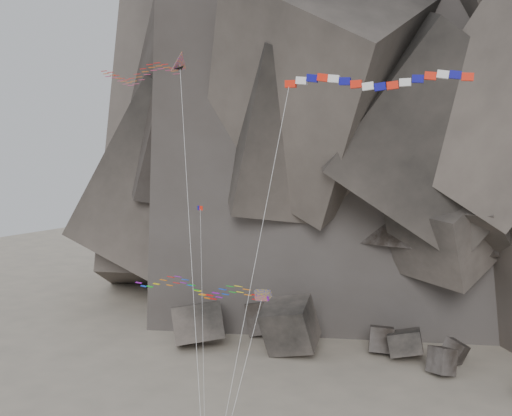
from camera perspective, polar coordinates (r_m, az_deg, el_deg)
The scene contains 6 objects.
headland at distance 114.88m, azimuth 16.57°, elevation 12.94°, with size 110.00×70.00×84.00m, color #5D534C, non-canonical shape.
boulder_field at distance 87.87m, azimuth 1.88°, elevation -10.67°, with size 74.67×17.77×8.15m.
delta_kite at distance 58.16m, azimuth -10.68°, elevation 11.67°, with size 18.41×10.64×33.14m.
banner_kite at distance 44.16m, azimuth 10.45°, elevation 10.91°, with size 15.19×8.78×30.22m.
parafoil_kite at distance 55.17m, azimuth -5.75°, elevation -6.92°, with size 15.16×9.89×14.14m.
pennant_kite at distance 51.67m, azimuth -4.91°, elevation -4.97°, with size 6.97×9.44×20.31m.
Camera 1 is at (25.74, -40.96, 27.13)m, focal length 45.00 mm.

